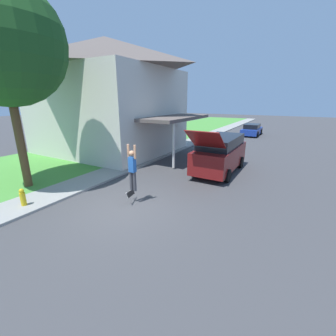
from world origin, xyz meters
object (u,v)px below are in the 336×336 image
at_px(skateboard, 131,193).
at_px(suv_parked, 220,153).
at_px(skateboarder, 132,168).
at_px(fire_hydrant, 23,197).
at_px(lawn_tree_near, 1,43).
at_px(car_down_street, 252,130).

bearing_deg(skateboard, suv_parked, 72.16).
height_order(suv_parked, skateboard, suv_parked).
bearing_deg(skateboarder, fire_hydrant, -144.37).
bearing_deg(lawn_tree_near, suv_parked, 43.98).
height_order(suv_parked, car_down_street, suv_parked).
height_order(lawn_tree_near, skateboarder, lawn_tree_near).
xyz_separation_m(suv_parked, fire_hydrant, (-5.20, -8.27, -0.68)).
bearing_deg(fire_hydrant, skateboarder, 35.63).
bearing_deg(skateboard, fire_hydrant, -143.52).
relative_size(skateboarder, skateboard, 2.49).
height_order(lawn_tree_near, fire_hydrant, lawn_tree_near).
bearing_deg(car_down_street, suv_parked, -86.32).
distance_m(suv_parked, car_down_street, 15.63).
xyz_separation_m(lawn_tree_near, skateboard, (5.34, 1.15, -5.85)).
relative_size(car_down_street, skateboard, 5.93).
height_order(skateboarder, skateboard, skateboarder).
bearing_deg(lawn_tree_near, fire_hydrant, -32.96).
distance_m(skateboarder, fire_hydrant, 4.39).
bearing_deg(car_down_street, fire_hydrant, -99.97).
bearing_deg(fire_hydrant, suv_parked, 57.87).
xyz_separation_m(skateboarder, fire_hydrant, (-3.46, -2.48, -1.08)).
bearing_deg(lawn_tree_near, skateboarder, 12.05).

